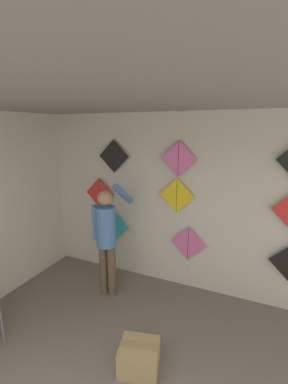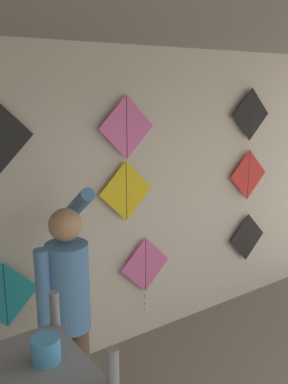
{
  "view_description": "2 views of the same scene",
  "coord_description": "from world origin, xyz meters",
  "px_view_note": "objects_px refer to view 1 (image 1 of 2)",
  "views": [
    {
      "loc": [
        0.95,
        -0.45,
        2.55
      ],
      "look_at": [
        -0.58,
        3.02,
        1.61
      ],
      "focal_mm": 24.0,
      "sensor_mm": 36.0,
      "label": 1
    },
    {
      "loc": [
        -2.12,
        0.12,
        2.46
      ],
      "look_at": [
        -0.11,
        3.02,
        1.58
      ],
      "focal_mm": 40.0,
      "sensor_mm": 36.0,
      "label": 2
    }
  ],
  "objects_px": {
    "shopkeeper": "(107,234)",
    "kite_0": "(114,226)",
    "kite_3": "(100,193)",
    "kite_4": "(177,196)",
    "kite_7": "(178,159)",
    "cardboard_box": "(139,357)",
    "kite_1": "(188,246)",
    "kite_6": "(114,156)"
  },
  "relations": [
    {
      "from": "kite_4",
      "to": "shopkeeper",
      "type": "bearing_deg",
      "value": -144.34
    },
    {
      "from": "kite_7",
      "to": "kite_1",
      "type": "bearing_deg",
      "value": -0.28
    },
    {
      "from": "kite_6",
      "to": "kite_7",
      "type": "bearing_deg",
      "value": 0.0
    },
    {
      "from": "cardboard_box",
      "to": "kite_6",
      "type": "bearing_deg",
      "value": 126.43
    },
    {
      "from": "kite_6",
      "to": "kite_1",
      "type": "bearing_deg",
      "value": -0.04
    },
    {
      "from": "kite_0",
      "to": "kite_3",
      "type": "xyz_separation_m",
      "value": [
        -0.27,
        0.0,
        0.58
      ]
    },
    {
      "from": "kite_0",
      "to": "kite_1",
      "type": "distance_m",
      "value": 1.35
    },
    {
      "from": "shopkeeper",
      "to": "kite_7",
      "type": "distance_m",
      "value": 1.55
    },
    {
      "from": "shopkeeper",
      "to": "kite_3",
      "type": "relative_size",
      "value": 3.24
    },
    {
      "from": "kite_1",
      "to": "kite_0",
      "type": "bearing_deg",
      "value": 179.96
    },
    {
      "from": "shopkeeper",
      "to": "kite_6",
      "type": "relative_size",
      "value": 3.24
    },
    {
      "from": "cardboard_box",
      "to": "shopkeeper",
      "type": "bearing_deg",
      "value": 134.59
    },
    {
      "from": "cardboard_box",
      "to": "kite_7",
      "type": "relative_size",
      "value": 0.89
    },
    {
      "from": "shopkeeper",
      "to": "kite_0",
      "type": "distance_m",
      "value": 0.7
    },
    {
      "from": "kite_3",
      "to": "kite_4",
      "type": "distance_m",
      "value": 1.41
    },
    {
      "from": "kite_0",
      "to": "kite_4",
      "type": "distance_m",
      "value": 1.32
    },
    {
      "from": "kite_3",
      "to": "kite_7",
      "type": "xyz_separation_m",
      "value": [
        1.42,
        0.0,
        0.67
      ]
    },
    {
      "from": "shopkeeper",
      "to": "kite_4",
      "type": "xyz_separation_m",
      "value": [
        0.89,
        0.64,
        0.53
      ]
    },
    {
      "from": "kite_4",
      "to": "kite_7",
      "type": "distance_m",
      "value": 0.57
    },
    {
      "from": "kite_4",
      "to": "kite_7",
      "type": "height_order",
      "value": "kite_7"
    },
    {
      "from": "kite_3",
      "to": "kite_4",
      "type": "relative_size",
      "value": 1.0
    },
    {
      "from": "cardboard_box",
      "to": "kite_0",
      "type": "height_order",
      "value": "kite_0"
    },
    {
      "from": "kite_6",
      "to": "kite_7",
      "type": "xyz_separation_m",
      "value": [
        1.11,
        0.0,
        0.0
      ]
    },
    {
      "from": "cardboard_box",
      "to": "kite_1",
      "type": "relative_size",
      "value": 0.65
    },
    {
      "from": "kite_1",
      "to": "kite_3",
      "type": "distance_m",
      "value": 1.76
    },
    {
      "from": "kite_0",
      "to": "kite_6",
      "type": "bearing_deg",
      "value": 0.0
    },
    {
      "from": "kite_3",
      "to": "kite_4",
      "type": "bearing_deg",
      "value": 0.0
    },
    {
      "from": "kite_1",
      "to": "kite_3",
      "type": "relative_size",
      "value": 1.38
    },
    {
      "from": "kite_4",
      "to": "kite_7",
      "type": "xyz_separation_m",
      "value": [
        0.01,
        0.0,
        0.57
      ]
    },
    {
      "from": "kite_4",
      "to": "kite_6",
      "type": "relative_size",
      "value": 1.0
    },
    {
      "from": "kite_7",
      "to": "kite_4",
      "type": "bearing_deg",
      "value": 180.0
    },
    {
      "from": "cardboard_box",
      "to": "kite_6",
      "type": "relative_size",
      "value": 0.89
    },
    {
      "from": "shopkeeper",
      "to": "kite_7",
      "type": "xyz_separation_m",
      "value": [
        0.9,
        0.64,
        1.1
      ]
    },
    {
      "from": "shopkeeper",
      "to": "kite_0",
      "type": "xyz_separation_m",
      "value": [
        -0.25,
        0.64,
        -0.15
      ]
    },
    {
      "from": "cardboard_box",
      "to": "kite_4",
      "type": "distance_m",
      "value": 2.17
    },
    {
      "from": "cardboard_box",
      "to": "kite_1",
      "type": "distance_m",
      "value": 1.76
    },
    {
      "from": "kite_6",
      "to": "shopkeeper",
      "type": "bearing_deg",
      "value": -71.32
    },
    {
      "from": "kite_0",
      "to": "kite_1",
      "type": "height_order",
      "value": "kite_0"
    },
    {
      "from": "kite_4",
      "to": "kite_6",
      "type": "distance_m",
      "value": 1.24
    },
    {
      "from": "kite_0",
      "to": "kite_4",
      "type": "xyz_separation_m",
      "value": [
        1.13,
        0.0,
        0.68
      ]
    },
    {
      "from": "kite_1",
      "to": "kite_7",
      "type": "bearing_deg",
      "value": 179.72
    },
    {
      "from": "kite_0",
      "to": "shopkeeper",
      "type": "bearing_deg",
      "value": -68.63
    }
  ]
}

